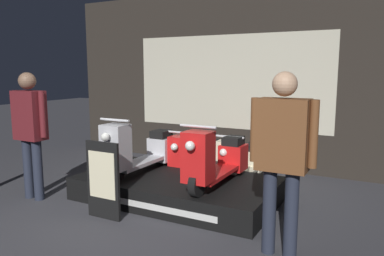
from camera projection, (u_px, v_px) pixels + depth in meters
ground_plane at (107, 234)px, 4.08m from camera, size 30.00×30.00×0.00m
shop_wall_back at (229, 79)px, 6.86m from camera, size 6.81×0.09×3.20m
display_platform at (177, 188)px, 5.16m from camera, size 2.67×1.47×0.31m
scooter_display_left at (140, 150)px, 5.34m from camera, size 0.45×1.54×0.84m
scooter_display_right at (216, 159)px, 4.79m from camera, size 0.45×1.54×0.84m
scooter_backrow_0 at (196, 157)px, 6.24m from camera, size 0.45×1.54×0.84m
scooter_backrow_1 at (241, 163)px, 5.87m from camera, size 0.45×1.54×0.84m
person_left_browsing at (30, 125)px, 5.05m from camera, size 0.59×0.24×1.74m
person_right_browsing at (282, 148)px, 3.47m from camera, size 0.63×0.26×1.76m
price_sign_board at (103, 180)px, 4.44m from camera, size 0.47×0.04×0.94m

